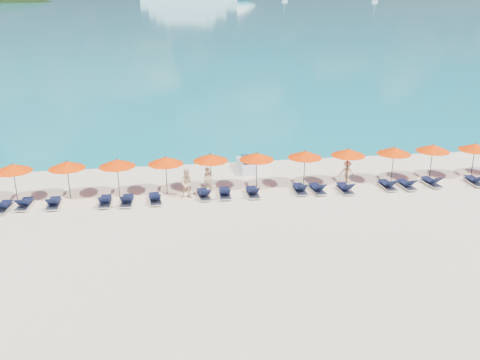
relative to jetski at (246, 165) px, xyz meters
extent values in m
plane|color=beige|center=(-1.20, -8.17, -0.36)|extent=(1400.00, 1400.00, 0.00)
cube|color=#1FA9B2|center=(-1.20, 651.83, -0.36)|extent=(1600.00, 1300.00, 0.01)
ellipsoid|color=black|center=(-151.20, 551.83, -35.36)|extent=(162.00, 126.00, 85.50)
cube|color=white|center=(127.03, 528.29, 0.39)|extent=(5.64, 1.88, 1.50)
cube|color=white|center=(214.06, 504.74, 0.46)|extent=(6.14, 2.05, 1.64)
cube|color=silver|center=(0.00, 0.03, -0.05)|extent=(0.96, 2.49, 0.57)
cube|color=black|center=(0.00, -0.18, 0.36)|extent=(0.53, 1.04, 0.36)
cylinder|color=black|center=(-0.01, 0.64, 0.51)|extent=(0.57, 0.07, 0.06)
imported|color=#D7AA82|center=(-2.87, -3.78, 0.42)|extent=(0.65, 0.51, 1.56)
imported|color=#D7AA82|center=(-4.09, -4.44, 0.50)|extent=(0.86, 0.52, 1.73)
imported|color=#D7AA82|center=(5.72, -3.33, 0.34)|extent=(1.01, 0.78, 1.41)
cylinder|color=black|center=(-13.56, -3.55, 0.74)|extent=(0.05, 0.05, 2.20)
cone|color=#ED3600|center=(-13.56, -3.55, 1.66)|extent=(2.10, 2.10, 0.42)
sphere|color=black|center=(-13.56, -3.55, 1.88)|extent=(0.08, 0.08, 0.08)
cylinder|color=black|center=(-10.72, -3.47, 0.74)|extent=(0.05, 0.05, 2.20)
cone|color=#ED3600|center=(-10.72, -3.47, 1.66)|extent=(2.10, 2.10, 0.42)
sphere|color=black|center=(-10.72, -3.47, 1.88)|extent=(0.08, 0.08, 0.08)
cylinder|color=black|center=(-7.97, -3.53, 0.74)|extent=(0.05, 0.05, 2.20)
cone|color=#ED3600|center=(-7.97, -3.53, 1.66)|extent=(2.10, 2.10, 0.42)
sphere|color=black|center=(-7.97, -3.53, 1.88)|extent=(0.08, 0.08, 0.08)
cylinder|color=black|center=(-5.25, -3.49, 0.74)|extent=(0.05, 0.05, 2.20)
cone|color=#ED3600|center=(-5.25, -3.49, 1.66)|extent=(2.10, 2.10, 0.42)
sphere|color=black|center=(-5.25, -3.49, 1.88)|extent=(0.08, 0.08, 0.08)
cylinder|color=black|center=(-2.65, -3.29, 0.74)|extent=(0.05, 0.05, 2.20)
cone|color=#ED3600|center=(-2.65, -3.29, 1.66)|extent=(2.10, 2.10, 0.42)
sphere|color=black|center=(-2.65, -3.29, 1.88)|extent=(0.08, 0.08, 0.08)
cylinder|color=black|center=(0.05, -3.47, 0.74)|extent=(0.05, 0.05, 2.20)
cone|color=#ED3600|center=(0.05, -3.47, 1.66)|extent=(2.10, 2.10, 0.42)
sphere|color=black|center=(0.05, -3.47, 1.88)|extent=(0.08, 0.08, 0.08)
cylinder|color=black|center=(2.95, -3.51, 0.74)|extent=(0.05, 0.05, 2.20)
cone|color=#ED3600|center=(2.95, -3.51, 1.66)|extent=(2.10, 2.10, 0.42)
sphere|color=black|center=(2.95, -3.51, 1.88)|extent=(0.08, 0.08, 0.08)
cylinder|color=black|center=(5.64, -3.49, 0.74)|extent=(0.05, 0.05, 2.20)
cone|color=#ED3600|center=(5.64, -3.49, 1.66)|extent=(2.10, 2.10, 0.42)
sphere|color=black|center=(5.64, -3.49, 1.88)|extent=(0.08, 0.08, 0.08)
cylinder|color=black|center=(8.50, -3.59, 0.74)|extent=(0.05, 0.05, 2.20)
cone|color=#ED3600|center=(8.50, -3.59, 1.66)|extent=(2.10, 2.10, 0.42)
sphere|color=black|center=(8.50, -3.59, 1.88)|extent=(0.08, 0.08, 0.08)
cylinder|color=black|center=(11.12, -3.41, 0.74)|extent=(0.05, 0.05, 2.20)
cone|color=#ED3600|center=(11.12, -3.41, 1.66)|extent=(2.10, 2.10, 0.42)
sphere|color=black|center=(11.12, -3.41, 1.88)|extent=(0.08, 0.08, 0.08)
cylinder|color=black|center=(13.85, -3.58, 0.74)|extent=(0.05, 0.05, 2.20)
cone|color=#ED3600|center=(13.85, -3.58, 1.66)|extent=(2.10, 2.10, 0.42)
sphere|color=black|center=(13.85, -3.58, 1.88)|extent=(0.08, 0.08, 0.08)
cube|color=silver|center=(-14.03, -4.76, -0.22)|extent=(0.77, 1.75, 0.06)
cube|color=black|center=(-14.01, -4.51, -0.06)|extent=(0.65, 1.15, 0.04)
cube|color=silver|center=(-12.98, -4.48, -0.22)|extent=(0.75, 1.74, 0.06)
cube|color=black|center=(-12.96, -4.23, -0.06)|extent=(0.64, 1.14, 0.04)
cube|color=black|center=(-13.03, -5.03, 0.19)|extent=(0.59, 0.58, 0.43)
cube|color=silver|center=(-11.43, -4.61, -0.22)|extent=(0.62, 1.70, 0.06)
cube|color=black|center=(-11.43, -4.36, -0.06)|extent=(0.55, 1.10, 0.04)
cube|color=black|center=(-11.43, -5.16, 0.19)|extent=(0.55, 0.54, 0.43)
cube|color=silver|center=(-8.67, -4.76, -0.22)|extent=(0.66, 1.71, 0.06)
cube|color=black|center=(-8.67, -4.51, -0.06)|extent=(0.58, 1.11, 0.04)
cube|color=black|center=(-8.68, -5.31, 0.19)|extent=(0.56, 0.55, 0.43)
cube|color=silver|center=(-7.49, -4.83, -0.22)|extent=(0.75, 1.74, 0.06)
cube|color=black|center=(-7.47, -4.58, -0.06)|extent=(0.63, 1.14, 0.04)
cube|color=black|center=(-7.53, -5.37, 0.19)|extent=(0.59, 0.58, 0.43)
cube|color=silver|center=(-5.94, -4.79, -0.22)|extent=(0.77, 1.75, 0.06)
cube|color=black|center=(-5.97, -4.54, -0.06)|extent=(0.64, 1.14, 0.04)
cube|color=black|center=(-5.90, -5.33, 0.19)|extent=(0.59, 0.58, 0.43)
cube|color=silver|center=(-3.19, -4.53, -0.22)|extent=(0.78, 1.75, 0.06)
cube|color=black|center=(-3.21, -4.28, -0.06)|extent=(0.65, 1.15, 0.04)
cube|color=black|center=(-3.14, -5.08, 0.19)|extent=(0.60, 0.59, 0.43)
cube|color=silver|center=(-1.98, -4.53, -0.22)|extent=(0.71, 1.73, 0.06)
cube|color=black|center=(-1.97, -4.28, -0.06)|extent=(0.61, 1.13, 0.04)
cube|color=black|center=(-2.01, -5.08, 0.19)|extent=(0.58, 0.57, 0.43)
cube|color=silver|center=(-0.38, -4.61, -0.22)|extent=(0.62, 1.70, 0.06)
cube|color=black|center=(-0.38, -4.36, -0.06)|extent=(0.55, 1.10, 0.04)
cube|color=black|center=(-0.38, -5.16, 0.19)|extent=(0.55, 0.54, 0.43)
cube|color=silver|center=(2.44, -4.53, -0.22)|extent=(0.67, 1.72, 0.06)
cube|color=black|center=(2.45, -4.28, -0.06)|extent=(0.58, 1.12, 0.04)
cube|color=black|center=(2.42, -5.08, 0.19)|extent=(0.57, 0.55, 0.43)
cube|color=silver|center=(3.46, -4.65, -0.22)|extent=(0.74, 1.74, 0.06)
cube|color=black|center=(3.44, -4.40, -0.06)|extent=(0.63, 1.14, 0.04)
cube|color=black|center=(3.50, -5.19, 0.19)|extent=(0.59, 0.58, 0.43)
cube|color=silver|center=(5.10, -4.84, -0.22)|extent=(0.67, 1.72, 0.06)
cube|color=black|center=(5.09, -4.59, -0.06)|extent=(0.58, 1.12, 0.04)
cube|color=black|center=(5.11, -5.39, 0.19)|extent=(0.57, 0.55, 0.43)
cube|color=silver|center=(7.78, -4.65, -0.22)|extent=(0.68, 1.72, 0.06)
cube|color=black|center=(7.78, -4.40, -0.06)|extent=(0.59, 1.12, 0.04)
cube|color=black|center=(7.80, -5.20, 0.19)|extent=(0.57, 0.56, 0.43)
cube|color=silver|center=(8.95, -4.75, -0.22)|extent=(0.71, 1.73, 0.06)
cube|color=black|center=(8.93, -4.50, -0.06)|extent=(0.61, 1.13, 0.04)
cube|color=black|center=(8.98, -5.30, 0.19)|extent=(0.58, 0.57, 0.43)
cube|color=silver|center=(10.63, -4.57, -0.22)|extent=(0.76, 1.75, 0.06)
cube|color=black|center=(10.61, -4.32, -0.06)|extent=(0.64, 1.14, 0.04)
cube|color=black|center=(10.68, -5.12, 0.19)|extent=(0.59, 0.58, 0.43)
cube|color=silver|center=(13.35, -4.76, -0.22)|extent=(0.70, 1.73, 0.06)
cube|color=black|center=(13.36, -4.51, -0.06)|extent=(0.60, 1.12, 0.04)
cube|color=black|center=(13.32, -5.31, 0.19)|extent=(0.57, 0.56, 0.43)
camera|label=1|loc=(-5.47, -32.91, 10.82)|focal=40.00mm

